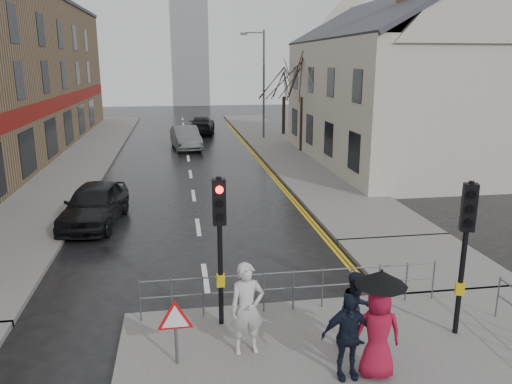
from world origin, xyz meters
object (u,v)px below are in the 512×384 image
object	(u,v)px
pedestrian_a	(247,309)
car_mid	(186,138)
pedestrian_d	(347,336)
car_parked	(95,204)
pedestrian_b	(356,310)
pedestrian_with_umbrella	(379,320)

from	to	relation	value
pedestrian_a	car_mid	xyz separation A→B (m)	(-0.66, 25.62, -0.32)
pedestrian_d	car_parked	size ratio (longest dim) A/B	0.37
pedestrian_d	car_parked	xyz separation A→B (m)	(-6.07, 10.56, -0.21)
pedestrian_b	pedestrian_with_umbrella	distance (m)	1.09
car_mid	pedestrian_with_umbrella	bearing A→B (deg)	-91.00
pedestrian_a	pedestrian_b	world-z (taller)	pedestrian_a
pedestrian_a	pedestrian_d	size ratio (longest dim) A/B	1.13
pedestrian_d	car_parked	bearing A→B (deg)	120.43
pedestrian_b	pedestrian_a	bearing A→B (deg)	164.09
pedestrian_a	car_parked	size ratio (longest dim) A/B	0.42
pedestrian_with_umbrella	car_mid	distance (m)	26.95
car_parked	car_mid	bearing A→B (deg)	84.31
pedestrian_b	car_parked	world-z (taller)	pedestrian_b
car_parked	pedestrian_a	bearing A→B (deg)	-58.07
pedestrian_a	car_parked	world-z (taller)	pedestrian_a
pedestrian_with_umbrella	pedestrian_b	bearing A→B (deg)	91.71
pedestrian_b	car_parked	distance (m)	11.63
pedestrian_with_umbrella	car_mid	bearing A→B (deg)	96.26
pedestrian_with_umbrella	car_parked	bearing A→B (deg)	121.99
pedestrian_d	car_mid	size ratio (longest dim) A/B	0.36
pedestrian_b	car_mid	size ratio (longest dim) A/B	0.34
pedestrian_b	car_parked	size ratio (longest dim) A/B	0.36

